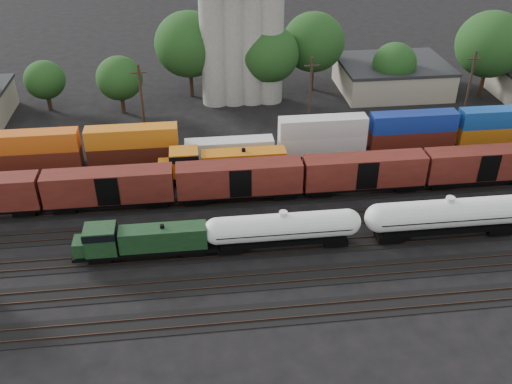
{
  "coord_description": "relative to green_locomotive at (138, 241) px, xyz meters",
  "views": [
    {
      "loc": [
        -4.92,
        -53.77,
        37.92
      ],
      "look_at": [
        1.72,
        2.0,
        3.0
      ],
      "focal_mm": 40.0,
      "sensor_mm": 36.0,
      "label": 1
    }
  ],
  "objects": [
    {
      "name": "tracks",
      "position": [
        11.51,
        5.0,
        -2.26
      ],
      "size": [
        180.0,
        33.2,
        0.2
      ],
      "color": "black",
      "rests_on": "ground"
    },
    {
      "name": "orange_locomotive",
      "position": [
        9.53,
        15.0,
        0.25
      ],
      "size": [
        17.94,
        2.99,
        4.49
      ],
      "color": "black",
      "rests_on": "ground"
    },
    {
      "name": "ground",
      "position": [
        11.51,
        5.0,
        -2.3
      ],
      "size": [
        600.0,
        600.0,
        0.0
      ],
      "primitive_type": "plane",
      "color": "black"
    },
    {
      "name": "tank_car_b",
      "position": [
        33.47,
        -0.0,
        0.57
      ],
      "size": [
        18.54,
        3.32,
        4.86
      ],
      "color": "white",
      "rests_on": "ground"
    },
    {
      "name": "industrial_sheds",
      "position": [
        18.14,
        40.25,
        0.26
      ],
      "size": [
        119.38,
        17.26,
        5.1
      ],
      "color": "#9E937F",
      "rests_on": "ground"
    },
    {
      "name": "tree_band",
      "position": [
        19.0,
        42.11,
        5.74
      ],
      "size": [
        165.57,
        19.22,
        14.51
      ],
      "color": "black",
      "rests_on": "ground"
    },
    {
      "name": "boxcar_string",
      "position": [
        11.58,
        10.0,
        0.82
      ],
      "size": [
        138.2,
        2.9,
        4.2
      ],
      "color": "black",
      "rests_on": "ground"
    },
    {
      "name": "tank_car_a",
      "position": [
        15.28,
        -0.0,
        0.34
      ],
      "size": [
        16.97,
        3.04,
        4.45
      ],
      "color": "white",
      "rests_on": "ground"
    },
    {
      "name": "grain_silo",
      "position": [
        14.79,
        41.0,
        8.95
      ],
      "size": [
        13.4,
        5.0,
        29.0
      ],
      "color": "gray",
      "rests_on": "ground"
    },
    {
      "name": "green_locomotive",
      "position": [
        0.0,
        0.0,
        0.0
      ],
      "size": [
        15.1,
        2.67,
        4.0
      ],
      "color": "black",
      "rests_on": "ground"
    },
    {
      "name": "utility_poles",
      "position": [
        11.51,
        27.0,
        3.91
      ],
      "size": [
        122.2,
        0.36,
        12.0
      ],
      "color": "black",
      "rests_on": "ground"
    },
    {
      "name": "container_wall",
      "position": [
        2.82,
        20.0,
        0.21
      ],
      "size": [
        163.18,
        2.6,
        5.8
      ],
      "color": "black",
      "rests_on": "ground"
    }
  ]
}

